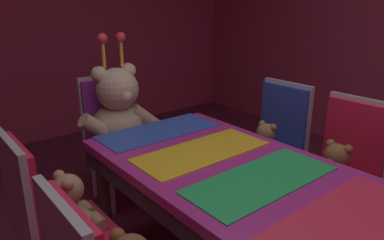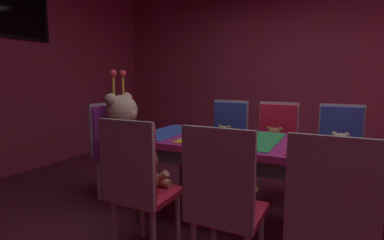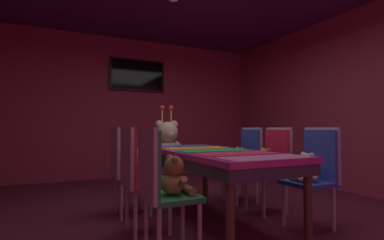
# 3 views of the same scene
# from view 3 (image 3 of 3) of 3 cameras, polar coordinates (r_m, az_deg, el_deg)

# --- Properties ---
(ground_plane) EXTENTS (7.90, 7.90, 0.00)m
(ground_plane) POSITION_cam_3_polar(r_m,az_deg,el_deg) (3.24, 4.32, -19.13)
(ground_plane) COLOR #591E33
(wall_back) EXTENTS (5.20, 0.12, 2.80)m
(wall_back) POSITION_cam_3_polar(r_m,az_deg,el_deg) (6.10, -10.87, 2.40)
(wall_back) COLOR #99334C
(wall_back) RESTS_ON ground_plane
(wall_right) EXTENTS (0.12, 6.40, 2.80)m
(wall_right) POSITION_cam_3_polar(r_m,az_deg,el_deg) (4.95, 31.43, 3.53)
(wall_right) COLOR #99334C
(wall_right) RESTS_ON ground_plane
(banquet_table) EXTENTS (0.90, 2.02, 0.75)m
(banquet_table) POSITION_cam_3_polar(r_m,az_deg,el_deg) (3.11, 4.29, -7.59)
(banquet_table) COLOR #B22D8C
(banquet_table) RESTS_ON ground_plane
(chair_left_0) EXTENTS (0.42, 0.41, 0.98)m
(chair_left_0) POSITION_cam_3_polar(r_m,az_deg,el_deg) (2.27, -6.88, -11.24)
(chair_left_0) COLOR #268C4C
(chair_left_0) RESTS_ON ground_plane
(teddy_left_0) EXTENTS (0.25, 0.33, 0.31)m
(teddy_left_0) POSITION_cam_3_polar(r_m,az_deg,el_deg) (2.32, -3.41, -11.19)
(teddy_left_0) COLOR olive
(teddy_left_0) RESTS_ON chair_left_0
(chair_left_1) EXTENTS (0.42, 0.41, 0.98)m
(chair_left_1) POSITION_cam_3_polar(r_m,az_deg,el_deg) (2.79, -11.06, -9.43)
(chair_left_1) COLOR red
(chair_left_1) RESTS_ON ground_plane
(teddy_left_1) EXTENTS (0.25, 0.33, 0.31)m
(teddy_left_1) POSITION_cam_3_polar(r_m,az_deg,el_deg) (2.83, -8.17, -9.46)
(teddy_left_1) COLOR brown
(teddy_left_1) RESTS_ON chair_left_1
(chair_left_2) EXTENTS (0.42, 0.41, 0.98)m
(chair_left_2) POSITION_cam_3_polar(r_m,az_deg,el_deg) (3.38, -13.52, -8.03)
(chair_left_2) COLOR red
(chair_left_2) RESTS_ON ground_plane
(teddy_left_2) EXTENTS (0.25, 0.32, 0.30)m
(teddy_left_2) POSITION_cam_3_polar(r_m,az_deg,el_deg) (3.41, -11.12, -8.14)
(teddy_left_2) COLOR tan
(teddy_left_2) RESTS_ON chair_left_2
(chair_right_0) EXTENTS (0.42, 0.41, 0.98)m
(chair_right_0) POSITION_cam_3_polar(r_m,az_deg,el_deg) (3.19, 23.19, -8.34)
(chair_right_0) COLOR #2D47B2
(chair_right_0) RESTS_ON ground_plane
(teddy_right_0) EXTENTS (0.23, 0.30, 0.28)m
(teddy_right_0) POSITION_cam_3_polar(r_m,az_deg,el_deg) (3.08, 21.41, -8.91)
(teddy_right_0) COLOR beige
(teddy_right_0) RESTS_ON chair_right_0
(chair_right_1) EXTENTS (0.42, 0.41, 0.98)m
(chair_right_1) POSITION_cam_3_polar(r_m,az_deg,el_deg) (3.60, 15.74, -7.62)
(chair_right_1) COLOR red
(chair_right_1) RESTS_ON ground_plane
(teddy_right_1) EXTENTS (0.24, 0.31, 0.29)m
(teddy_right_1) POSITION_cam_3_polar(r_m,az_deg,el_deg) (3.51, 13.95, -8.01)
(teddy_right_1) COLOR olive
(teddy_right_1) RESTS_ON chair_right_1
(chair_right_2) EXTENTS (0.42, 0.41, 0.98)m
(chair_right_2) POSITION_cam_3_polar(r_m,az_deg,el_deg) (4.03, 10.77, -6.99)
(chair_right_2) COLOR #2D47B2
(chair_right_2) RESTS_ON ground_plane
(teddy_right_2) EXTENTS (0.22, 0.28, 0.27)m
(teddy_right_2) POSITION_cam_3_polar(r_m,az_deg,el_deg) (3.95, 9.09, -7.45)
(teddy_right_2) COLOR #9E7247
(teddy_right_2) RESTS_ON chair_right_2
(throne_chair) EXTENTS (0.41, 0.42, 0.98)m
(throne_chair) POSITION_cam_3_polar(r_m,az_deg,el_deg) (4.51, -5.56, -6.43)
(throne_chair) COLOR purple
(throne_chair) RESTS_ON ground_plane
(king_teddy_bear) EXTENTS (0.67, 0.52, 0.86)m
(king_teddy_bear) POSITION_cam_3_polar(r_m,az_deg,el_deg) (4.35, -4.80, -4.81)
(king_teddy_bear) COLOR beige
(king_teddy_bear) RESTS_ON throne_chair
(wall_tv) EXTENTS (1.11, 0.06, 0.65)m
(wall_tv) POSITION_cam_3_polar(r_m,az_deg,el_deg) (6.09, -10.62, 8.58)
(wall_tv) COLOR black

